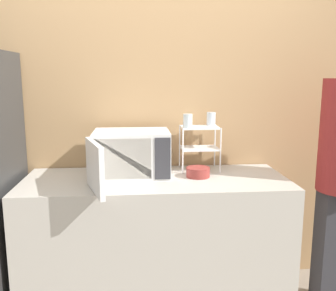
% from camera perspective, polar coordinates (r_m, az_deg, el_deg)
% --- Properties ---
extents(wall_back, '(8.00, 0.06, 2.60)m').
position_cam_1_polar(wall_back, '(2.82, -2.34, 4.65)').
color(wall_back, tan).
rests_on(wall_back, ground_plane).
extents(counter, '(1.77, 0.69, 0.91)m').
position_cam_1_polar(counter, '(2.68, -1.83, -14.48)').
color(counter, '#B7B2A8').
rests_on(counter, ground_plane).
extents(microwave, '(0.54, 0.76, 0.31)m').
position_cam_1_polar(microwave, '(2.55, -5.82, -1.30)').
color(microwave, silver).
rests_on(microwave, counter).
extents(dish_rack, '(0.28, 0.20, 0.32)m').
position_cam_1_polar(dish_rack, '(2.71, 4.84, 1.03)').
color(dish_rack, white).
rests_on(dish_rack, counter).
extents(glass_front_left, '(0.06, 0.06, 0.10)m').
position_cam_1_polar(glass_front_left, '(2.62, 3.03, 3.79)').
color(glass_front_left, silver).
rests_on(glass_front_left, dish_rack).
extents(glass_back_right, '(0.06, 0.06, 0.10)m').
position_cam_1_polar(glass_back_right, '(2.76, 6.58, 4.07)').
color(glass_back_right, silver).
rests_on(glass_back_right, dish_rack).
extents(bowl, '(0.16, 0.16, 0.07)m').
position_cam_1_polar(bowl, '(2.56, 4.59, -4.09)').
color(bowl, maroon).
rests_on(bowl, counter).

